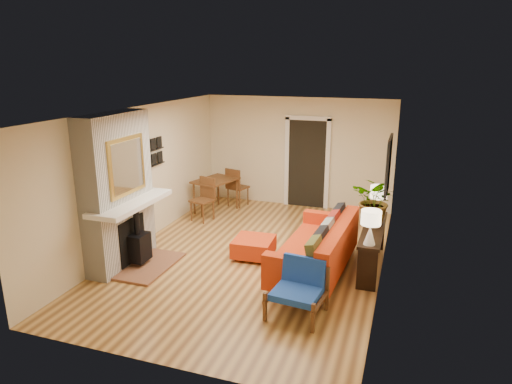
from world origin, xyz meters
TOP-DOWN VIEW (x-y plane):
  - room_shell at (0.60, 2.63)m, footprint 6.50×6.50m
  - fireplace at (-2.00, -1.00)m, footprint 1.09×1.68m
  - sofa at (1.27, -0.22)m, footprint 1.14×2.41m
  - ottoman at (0.03, -0.02)m, footprint 0.72×0.72m
  - blue_chair at (1.25, -1.58)m, footprint 0.80×0.78m
  - dining_table at (-1.58, 2.12)m, footprint 1.06×1.79m
  - console_table at (2.07, 0.20)m, footprint 0.34×1.85m
  - lamp_near at (2.07, -0.56)m, footprint 0.30×0.30m
  - lamp_far at (2.07, 0.89)m, footprint 0.30×0.30m
  - houseplant at (2.06, 0.41)m, footprint 0.92×0.87m

SIDE VIEW (x-z plane):
  - ottoman at x=0.03m, z-range 0.03..0.37m
  - sofa at x=1.27m, z-range -0.06..0.87m
  - blue_chair at x=1.25m, z-range 0.03..0.79m
  - console_table at x=2.07m, z-range 0.21..0.94m
  - dining_table at x=-1.58m, z-range 0.15..1.09m
  - lamp_near at x=2.07m, z-range 0.79..1.33m
  - lamp_far at x=2.07m, z-range 0.79..1.33m
  - houseplant at x=2.06m, z-range 0.72..1.55m
  - room_shell at x=0.60m, z-range -2.01..4.49m
  - fireplace at x=-2.00m, z-range -0.06..2.54m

